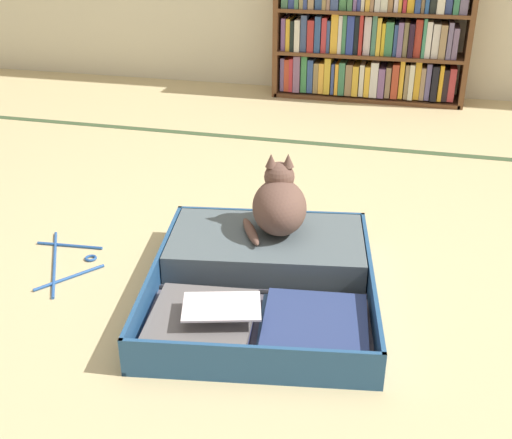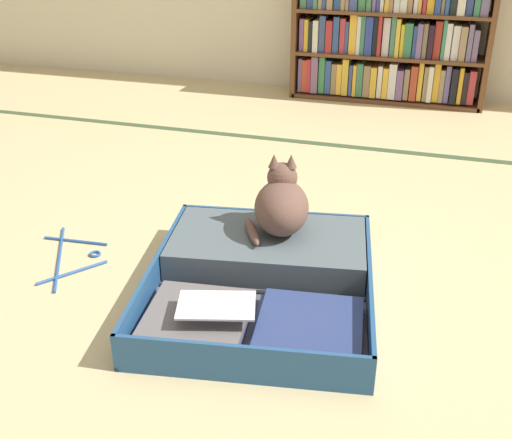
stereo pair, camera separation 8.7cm
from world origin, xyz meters
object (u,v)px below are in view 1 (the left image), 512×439
Objects in this scene: black_cat at (279,204)px; bookshelf at (370,34)px; open_suitcase at (264,273)px; clothes_hanger at (66,261)px.

bookshelf is at bearing 87.09° from black_cat.
open_suitcase is 0.68m from clothes_hanger.
open_suitcase is at bearing -92.84° from bookshelf.
clothes_hanger is (-0.79, -2.27, -0.39)m from bookshelf.
black_cat reaches higher than clothes_hanger.
open_suitcase is (-0.11, -2.25, -0.34)m from bookshelf.
open_suitcase is at bearing -92.02° from black_cat.
black_cat is at bearing -92.91° from bookshelf.
clothes_hanger is (-0.68, -0.02, -0.04)m from open_suitcase.
open_suitcase is 0.24m from black_cat.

